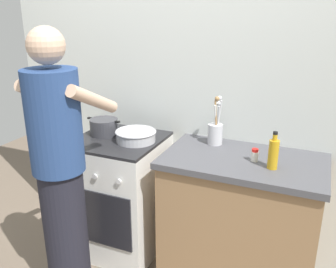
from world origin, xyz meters
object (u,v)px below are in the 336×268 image
at_px(spice_bottle, 255,155).
at_px(oil_bottle, 273,153).
at_px(pot, 104,127).
at_px(mixing_bowl, 136,135).
at_px(person, 61,176).
at_px(utensil_crock, 215,131).
at_px(stove_range, 121,195).

relative_size(spice_bottle, oil_bottle, 0.35).
height_order(pot, oil_bottle, oil_bottle).
distance_m(spice_bottle, oil_bottle, 0.14).
xyz_separation_m(mixing_bowl, oil_bottle, (0.94, -0.09, 0.05)).
distance_m(mixing_bowl, person, 0.63).
relative_size(spice_bottle, person, 0.05).
distance_m(utensil_crock, oil_bottle, 0.49).
height_order(stove_range, spice_bottle, spice_bottle).
height_order(pot, mixing_bowl, pot).
bearing_deg(stove_range, utensil_crock, 14.90).
distance_m(pot, mixing_bowl, 0.28).
bearing_deg(spice_bottle, mixing_bowl, 178.51).
xyz_separation_m(stove_range, person, (-0.04, -0.59, 0.41)).
bearing_deg(spice_bottle, utensil_crock, 148.00).
bearing_deg(mixing_bowl, pot, 173.99).
distance_m(oil_bottle, person, 1.24).
bearing_deg(stove_range, spice_bottle, -0.83).
bearing_deg(pot, oil_bottle, -5.50).
distance_m(stove_range, utensil_crock, 0.88).
bearing_deg(oil_bottle, stove_range, 175.74).
relative_size(pot, oil_bottle, 1.20).
relative_size(utensil_crock, oil_bottle, 1.50).
bearing_deg(pot, stove_range, -14.82).
bearing_deg(utensil_crock, spice_bottle, -32.00).
height_order(mixing_bowl, oil_bottle, oil_bottle).
xyz_separation_m(stove_range, spice_bottle, (0.97, -0.01, 0.49)).
xyz_separation_m(utensil_crock, spice_bottle, (0.30, -0.19, -0.06)).
height_order(oil_bottle, person, person).
relative_size(mixing_bowl, utensil_crock, 0.86).
bearing_deg(mixing_bowl, utensil_crock, 17.89).
bearing_deg(mixing_bowl, person, -106.78).
height_order(stove_range, utensil_crock, utensil_crock).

